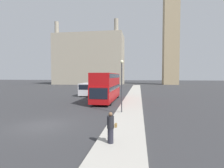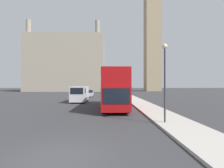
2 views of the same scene
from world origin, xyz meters
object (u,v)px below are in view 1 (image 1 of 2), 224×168
Objects in this scene: red_double_decker_bus at (107,86)px; pedestrian at (111,128)px; clock_tower at (171,0)px; parked_sedan at (102,88)px; street_lamp at (122,78)px; white_van at (88,89)px.

red_double_decker_bus is 6.69× the size of pedestrian.
clock_tower reaches higher than parked_sedan.
clock_tower is 17.19× the size of parked_sedan.
red_double_decker_bus is at bearing 109.76° from street_lamp.
clock_tower is 13.94× the size of street_lamp.
white_van is (-5.09, 6.72, -1.06)m from red_double_decker_bus.
parked_sedan is (-23.78, -36.62, -36.93)m from clock_tower.
clock_tower is 13.47× the size of white_van.
pedestrian is (3.34, -16.90, -1.36)m from red_double_decker_bus.
white_van is 1.28× the size of parked_sedan.
street_lamp is 29.35m from parked_sedan.
street_lamp is at bearing -103.58° from clock_tower.
street_lamp is 1.23× the size of parked_sedan.
parked_sedan is (-5.05, 19.34, -1.70)m from red_double_decker_bus.
clock_tower reaches higher than red_double_decker_bus.
red_double_decker_bus reaches higher than pedestrian.
white_van is at bearing -90.18° from parked_sedan.
clock_tower is 43.02× the size of pedestrian.
white_van is 12.63m from parked_sedan.
clock_tower is 65.64m from white_van.
clock_tower is at bearing 64.18° from white_van.
clock_tower reaches higher than pedestrian.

